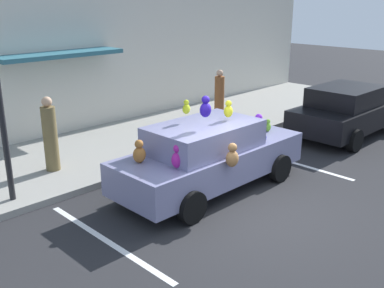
% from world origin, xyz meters
% --- Properties ---
extents(ground_plane, '(60.00, 60.00, 0.00)m').
position_xyz_m(ground_plane, '(0.00, 0.00, 0.00)').
color(ground_plane, '#262628').
extents(sidewalk, '(24.00, 4.00, 0.15)m').
position_xyz_m(sidewalk, '(0.00, 5.00, 0.07)').
color(sidewalk, gray).
rests_on(sidewalk, ground).
extents(storefront_building, '(24.00, 1.25, 6.40)m').
position_xyz_m(storefront_building, '(-0.00, 7.14, 3.19)').
color(storefront_building, beige).
rests_on(storefront_building, ground).
extents(parking_stripe_front, '(0.12, 3.60, 0.01)m').
position_xyz_m(parking_stripe_front, '(3.05, 1.00, 0.00)').
color(parking_stripe_front, silver).
rests_on(parking_stripe_front, ground).
extents(parking_stripe_rear, '(0.12, 3.60, 0.01)m').
position_xyz_m(parking_stripe_rear, '(-2.62, 1.00, 0.00)').
color(parking_stripe_rear, silver).
rests_on(parking_stripe_rear, ground).
extents(plush_covered_car, '(4.61, 2.00, 2.22)m').
position_xyz_m(plush_covered_car, '(0.29, 1.25, 0.80)').
color(plush_covered_car, gray).
rests_on(plush_covered_car, ground).
extents(parked_sedan_behind, '(4.16, 2.03, 1.54)m').
position_xyz_m(parked_sedan_behind, '(6.22, 1.08, 0.79)').
color(parked_sedan_behind, black).
rests_on(parked_sedan_behind, ground).
extents(teddy_bear_on_sidewalk, '(0.31, 0.26, 0.59)m').
position_xyz_m(teddy_bear_on_sidewalk, '(0.72, 3.42, 0.42)').
color(teddy_bear_on_sidewalk, beige).
rests_on(teddy_bear_on_sidewalk, sidewalk).
extents(pedestrian_near_shopfront, '(0.33, 0.33, 1.77)m').
position_xyz_m(pedestrian_near_shopfront, '(-1.76, 4.42, 0.98)').
color(pedestrian_near_shopfront, brown).
rests_on(pedestrian_near_shopfront, sidewalk).
extents(pedestrian_walking_past, '(0.30, 0.30, 1.81)m').
position_xyz_m(pedestrian_walking_past, '(3.80, 4.13, 1.00)').
color(pedestrian_walking_past, brown).
rests_on(pedestrian_walking_past, sidewalk).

